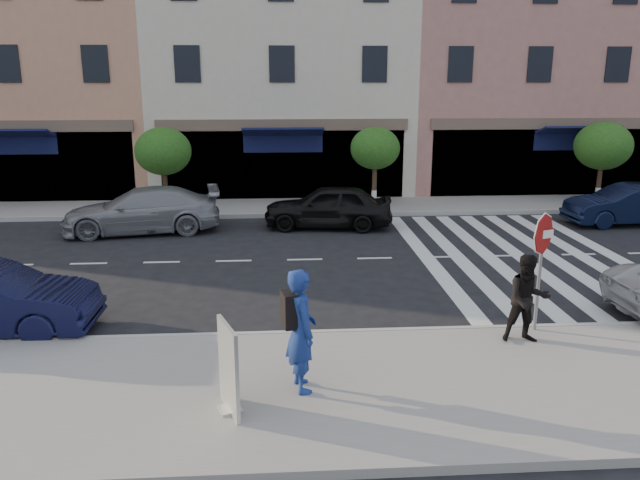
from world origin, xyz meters
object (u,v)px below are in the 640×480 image
at_px(stop_sign, 542,245).
at_px(car_far_mid, 328,206).
at_px(walker, 527,299).
at_px(poster_board, 229,370).
at_px(car_far_right, 628,205).
at_px(photographer, 301,330).
at_px(car_far_left, 142,210).

distance_m(stop_sign, car_far_mid, 10.21).
distance_m(walker, poster_board, 5.81).
distance_m(stop_sign, car_far_right, 11.77).
distance_m(photographer, car_far_left, 12.40).
bearing_deg(photographer, car_far_mid, -19.11).
bearing_deg(stop_sign, poster_board, -176.35).
relative_size(photographer, car_far_mid, 0.46).
distance_m(stop_sign, poster_board, 6.49).
height_order(photographer, walker, photographer).
distance_m(car_far_left, car_far_mid, 6.22).
bearing_deg(poster_board, stop_sign, 4.84).
bearing_deg(car_far_right, poster_board, -49.74).
bearing_deg(car_far_left, poster_board, 9.57).
distance_m(poster_board, car_far_mid, 12.51).
xyz_separation_m(stop_sign, poster_board, (-5.80, -2.70, -1.07)).
height_order(walker, poster_board, walker).
distance_m(walker, car_far_mid, 10.51).
xyz_separation_m(walker, poster_board, (-5.38, -2.18, -0.18)).
bearing_deg(car_far_mid, car_far_right, 95.54).
xyz_separation_m(stop_sign, photographer, (-4.71, -2.08, -0.74)).
bearing_deg(photographer, walker, -82.53).
relative_size(poster_board, car_far_right, 0.33).
bearing_deg(car_far_right, photographer, -48.73).
height_order(walker, car_far_right, walker).
height_order(stop_sign, walker, stop_sign).
bearing_deg(car_far_right, stop_sign, -40.01).
bearing_deg(photographer, car_far_left, 10.61).
distance_m(poster_board, car_far_left, 12.60).
xyz_separation_m(walker, car_far_mid, (-2.94, 10.09, -0.26)).
bearing_deg(poster_board, walker, 1.96).
height_order(stop_sign, car_far_mid, stop_sign).
xyz_separation_m(walker, car_far_right, (7.51, 9.84, -0.30)).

